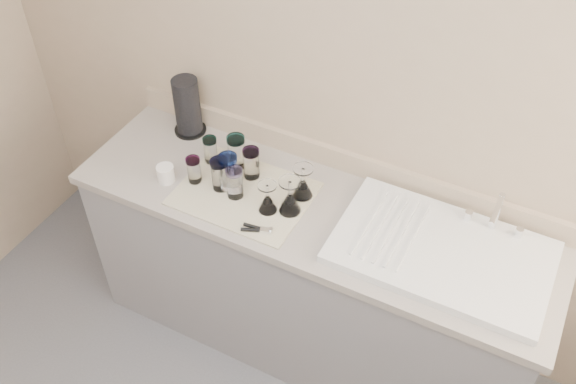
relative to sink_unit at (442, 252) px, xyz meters
The scene contains 17 objects.
room_envelope 1.47m from the sink_unit, 114.66° to the right, with size 3.54×3.50×2.52m.
counter_unit 0.72m from the sink_unit, behind, with size 2.06×0.62×0.90m.
sink_unit is the anchor object (origin of this frame).
dish_towel 0.85m from the sink_unit, behind, with size 0.55×0.42×0.01m, color silver.
tumbler_teal 1.08m from the sink_unit, behind, with size 0.06×0.06×0.12m.
tumbler_cyan 0.96m from the sink_unit, behind, with size 0.08×0.08×0.16m.
tumbler_purple 0.87m from the sink_unit, behind, with size 0.07×0.07×0.14m.
tumbler_magenta 1.07m from the sink_unit, behind, with size 0.06×0.06×0.12m.
tumbler_blue 0.95m from the sink_unit, behind, with size 0.08×0.08×0.15m.
tumbler_lavender 0.88m from the sink_unit, behind, with size 0.07×0.07×0.14m.
tumbler_extra 0.93m from the sink_unit, behind, with size 0.08×0.08×0.16m.
goblet_back_right 0.62m from the sink_unit, behind, with size 0.09×0.09×0.15m.
goblet_front_left 0.72m from the sink_unit, behind, with size 0.08×0.08×0.14m.
goblet_front_right 0.63m from the sink_unit, behind, with size 0.09×0.09×0.16m.
can_opener 0.72m from the sink_unit, 162.30° to the right, with size 0.12×0.07×0.02m.
white_mug 1.20m from the sink_unit, behind, with size 0.11×0.09×0.08m.
paper_towel_roll 1.31m from the sink_unit, behind, with size 0.15×0.15×0.28m.
Camera 1 is at (0.77, -0.50, 2.78)m, focal length 40.00 mm.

